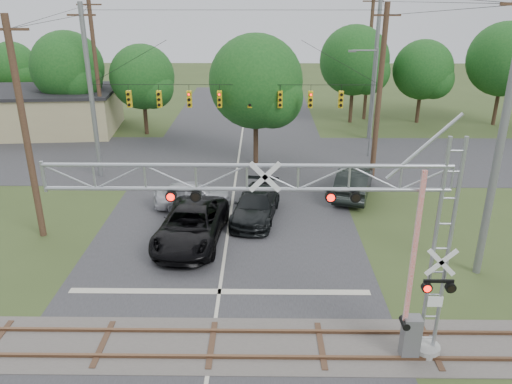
{
  "coord_description": "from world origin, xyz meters",
  "views": [
    {
      "loc": [
        1.8,
        -12.83,
        12.04
      ],
      "look_at": [
        1.56,
        7.5,
        3.87
      ],
      "focal_mm": 35.0,
      "sensor_mm": 36.0,
      "label": 1
    }
  ],
  "objects_px": {
    "commercial_building": "(25,111)",
    "sedan_silver": "(192,194)",
    "traffic_signal_span": "(248,96)",
    "streetlight": "(371,98)",
    "crossing_gantry": "(325,227)",
    "pickup_black": "(191,225)",
    "car_dark": "(256,205)"
  },
  "relations": [
    {
      "from": "traffic_signal_span",
      "to": "streetlight",
      "type": "distance_m",
      "value": 10.43
    },
    {
      "from": "traffic_signal_span",
      "to": "pickup_black",
      "type": "xyz_separation_m",
      "value": [
        -2.65,
        -9.8,
        -4.76
      ]
    },
    {
      "from": "sedan_silver",
      "to": "streetlight",
      "type": "xyz_separation_m",
      "value": [
        12.41,
        9.97,
        3.84
      ]
    },
    {
      "from": "crossing_gantry",
      "to": "car_dark",
      "type": "xyz_separation_m",
      "value": [
        -2.36,
        11.47,
        -4.23
      ]
    },
    {
      "from": "traffic_signal_span",
      "to": "streetlight",
      "type": "height_order",
      "value": "traffic_signal_span"
    },
    {
      "from": "car_dark",
      "to": "commercial_building",
      "type": "relative_size",
      "value": 0.32
    },
    {
      "from": "crossing_gantry",
      "to": "car_dark",
      "type": "distance_m",
      "value": 12.45
    },
    {
      "from": "sedan_silver",
      "to": "streetlight",
      "type": "bearing_deg",
      "value": -65.64
    },
    {
      "from": "pickup_black",
      "to": "streetlight",
      "type": "distance_m",
      "value": 19.16
    },
    {
      "from": "crossing_gantry",
      "to": "sedan_silver",
      "type": "distance_m",
      "value": 15.18
    },
    {
      "from": "crossing_gantry",
      "to": "traffic_signal_span",
      "type": "xyz_separation_m",
      "value": [
        -2.98,
        18.36,
        0.65
      ]
    },
    {
      "from": "traffic_signal_span",
      "to": "pickup_black",
      "type": "relative_size",
      "value": 2.9
    },
    {
      "from": "traffic_signal_span",
      "to": "streetlight",
      "type": "xyz_separation_m",
      "value": [
        9.2,
        4.8,
        -1.07
      ]
    },
    {
      "from": "pickup_black",
      "to": "sedan_silver",
      "type": "height_order",
      "value": "pickup_black"
    },
    {
      "from": "car_dark",
      "to": "streetlight",
      "type": "relative_size",
      "value": 0.67
    },
    {
      "from": "sedan_silver",
      "to": "streetlight",
      "type": "relative_size",
      "value": 0.55
    },
    {
      "from": "sedan_silver",
      "to": "commercial_building",
      "type": "distance_m",
      "value": 24.44
    },
    {
      "from": "crossing_gantry",
      "to": "pickup_black",
      "type": "bearing_deg",
      "value": 123.33
    },
    {
      "from": "traffic_signal_span",
      "to": "car_dark",
      "type": "relative_size",
      "value": 3.48
    },
    {
      "from": "traffic_signal_span",
      "to": "sedan_silver",
      "type": "xyz_separation_m",
      "value": [
        -3.22,
        -5.17,
        -4.9
      ]
    },
    {
      "from": "car_dark",
      "to": "commercial_building",
      "type": "height_order",
      "value": "commercial_building"
    },
    {
      "from": "commercial_building",
      "to": "sedan_silver",
      "type": "bearing_deg",
      "value": -49.45
    },
    {
      "from": "streetlight",
      "to": "pickup_black",
      "type": "bearing_deg",
      "value": -129.06
    },
    {
      "from": "traffic_signal_span",
      "to": "pickup_black",
      "type": "height_order",
      "value": "traffic_signal_span"
    },
    {
      "from": "car_dark",
      "to": "traffic_signal_span",
      "type": "bearing_deg",
      "value": 104.31
    },
    {
      "from": "streetlight",
      "to": "traffic_signal_span",
      "type": "bearing_deg",
      "value": -152.44
    },
    {
      "from": "commercial_building",
      "to": "crossing_gantry",
      "type": "bearing_deg",
      "value": -57.12
    },
    {
      "from": "traffic_signal_span",
      "to": "streetlight",
      "type": "bearing_deg",
      "value": 27.56
    },
    {
      "from": "pickup_black",
      "to": "streetlight",
      "type": "relative_size",
      "value": 0.81
    },
    {
      "from": "pickup_black",
      "to": "sedan_silver",
      "type": "xyz_separation_m",
      "value": [
        -0.56,
        4.62,
        -0.15
      ]
    },
    {
      "from": "pickup_black",
      "to": "car_dark",
      "type": "bearing_deg",
      "value": 46.58
    },
    {
      "from": "commercial_building",
      "to": "pickup_black",
      "type": "bearing_deg",
      "value": -55.39
    }
  ]
}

